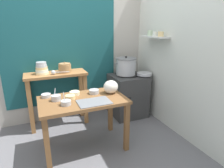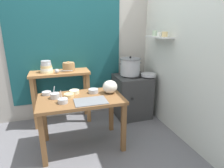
# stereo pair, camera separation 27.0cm
# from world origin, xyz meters

# --- Properties ---
(ground_plane) EXTENTS (9.00, 9.00, 0.00)m
(ground_plane) POSITION_xyz_m (0.00, 0.00, 0.00)
(ground_plane) COLOR slate
(wall_back) EXTENTS (4.40, 0.12, 2.60)m
(wall_back) POSITION_xyz_m (0.08, 1.10, 1.30)
(wall_back) COLOR #B2ADA3
(wall_back) RESTS_ON ground
(wall_right) EXTENTS (0.30, 3.20, 2.60)m
(wall_right) POSITION_xyz_m (1.40, 0.20, 1.30)
(wall_right) COLOR silver
(wall_right) RESTS_ON ground
(prep_table) EXTENTS (1.10, 0.66, 0.72)m
(prep_table) POSITION_xyz_m (-0.08, 0.01, 0.61)
(prep_table) COLOR brown
(prep_table) RESTS_ON ground
(back_shelf_table) EXTENTS (0.96, 0.40, 0.90)m
(back_shelf_table) POSITION_xyz_m (-0.30, 0.83, 0.68)
(back_shelf_table) COLOR #9E6B3D
(back_shelf_table) RESTS_ON ground
(stove_block) EXTENTS (0.60, 0.61, 0.78)m
(stove_block) POSITION_xyz_m (0.95, 0.70, 0.38)
(stove_block) COLOR #383838
(stove_block) RESTS_ON ground
(steamer_pot) EXTENTS (0.42, 0.37, 0.34)m
(steamer_pot) POSITION_xyz_m (0.91, 0.72, 0.93)
(steamer_pot) COLOR #B7BABF
(steamer_pot) RESTS_ON stove_block
(clay_pot) EXTENTS (0.20, 0.20, 0.17)m
(clay_pot) POSITION_xyz_m (-0.15, 0.83, 0.97)
(clay_pot) COLOR #A37A4C
(clay_pot) RESTS_ON back_shelf_table
(bowl_stack_enamel) EXTENTS (0.20, 0.20, 0.19)m
(bowl_stack_enamel) POSITION_xyz_m (-0.50, 0.84, 0.98)
(bowl_stack_enamel) COLOR beige
(bowl_stack_enamel) RESTS_ON back_shelf_table
(ladle) EXTENTS (0.28, 0.10, 0.07)m
(ladle) POSITION_xyz_m (-0.33, 0.73, 0.94)
(ladle) COLOR #B7BABF
(ladle) RESTS_ON back_shelf_table
(serving_tray) EXTENTS (0.40, 0.28, 0.01)m
(serving_tray) POSITION_xyz_m (0.02, -0.16, 0.72)
(serving_tray) COLOR slate
(serving_tray) RESTS_ON prep_table
(plastic_bag) EXTENTS (0.21, 0.19, 0.18)m
(plastic_bag) POSITION_xyz_m (0.34, 0.07, 0.81)
(plastic_bag) COLOR silver
(plastic_bag) RESTS_ON prep_table
(wide_pan) EXTENTS (0.26, 0.26, 0.05)m
(wide_pan) POSITION_xyz_m (1.19, 0.55, 0.80)
(wide_pan) COLOR #B7BABF
(wide_pan) RESTS_ON stove_block
(prep_bowl_0) EXTENTS (0.14, 0.14, 0.05)m
(prep_bowl_0) POSITION_xyz_m (-0.14, 0.20, 0.75)
(prep_bowl_0) COLOR beige
(prep_bowl_0) RESTS_ON prep_table
(prep_bowl_1) EXTENTS (0.12, 0.12, 0.16)m
(prep_bowl_1) POSITION_xyz_m (-0.40, 0.09, 0.76)
(prep_bowl_1) COLOR #B7BABF
(prep_bowl_1) RESTS_ON prep_table
(prep_bowl_2) EXTENTS (0.12, 0.12, 0.16)m
(prep_bowl_2) POSITION_xyz_m (-0.31, -0.10, 0.75)
(prep_bowl_2) COLOR #B7BABF
(prep_bowl_2) RESTS_ON prep_table
(prep_bowl_3) EXTENTS (0.12, 0.12, 0.04)m
(prep_bowl_3) POSITION_xyz_m (-0.51, 0.26, 0.74)
(prep_bowl_3) COLOR #B7BABF
(prep_bowl_3) RESTS_ON prep_table
(prep_bowl_4) EXTENTS (0.13, 0.13, 0.05)m
(prep_bowl_4) POSITION_xyz_m (-0.22, 0.08, 0.75)
(prep_bowl_4) COLOR #E5C684
(prep_bowl_4) RESTS_ON prep_table
(prep_bowl_5) EXTENTS (0.14, 0.14, 0.06)m
(prep_bowl_5) POSITION_xyz_m (0.12, 0.15, 0.75)
(prep_bowl_5) COLOR #B7BABF
(prep_bowl_5) RESTS_ON prep_table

